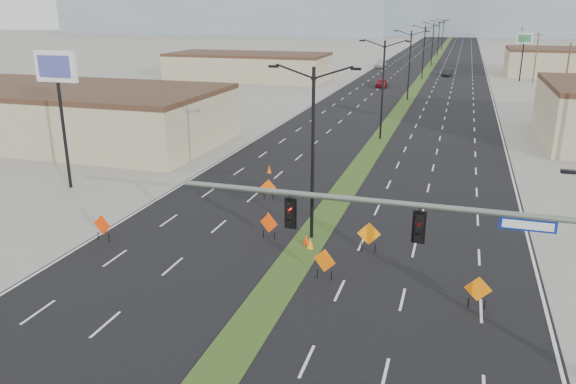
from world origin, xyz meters
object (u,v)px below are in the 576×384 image
(car_mid, at_px, (447,72))
(construction_sign_1, at_px, (269,224))
(streetlight_5, at_px, (439,37))
(pole_sign_east_far, at_px, (524,42))
(car_left, at_px, (381,83))
(cone_3, at_px, (269,169))
(signal_mast, at_px, (470,245))
(streetlight_3, at_px, (424,50))
(streetlight_4, at_px, (433,43))
(cone_1, at_px, (306,240))
(streetlight_0, at_px, (313,149))
(streetlight_6, at_px, (443,33))
(car_far, at_px, (381,64))
(streetlight_1, at_px, (383,87))
(construction_sign_2, at_px, (268,188))
(streetlight_2, at_px, (410,63))
(construction_sign_0, at_px, (102,226))
(cone_0, at_px, (268,216))
(construction_sign_4, at_px, (369,235))
(cone_2, at_px, (310,243))
(construction_sign_3, at_px, (325,262))
(pole_sign_west, at_px, (57,77))
(construction_sign_5, at_px, (478,290))

(car_mid, xyz_separation_m, construction_sign_1, (-6.93, -91.56, 0.21))
(streetlight_5, height_order, pole_sign_east_far, streetlight_5)
(car_left, distance_m, cone_3, 56.99)
(signal_mast, bearing_deg, streetlight_5, 93.26)
(signal_mast, distance_m, car_mid, 100.85)
(streetlight_3, bearing_deg, streetlight_4, 90.00)
(construction_sign_1, height_order, pole_sign_east_far, pole_sign_east_far)
(cone_1, bearing_deg, streetlight_0, 87.13)
(streetlight_6, height_order, pole_sign_east_far, streetlight_6)
(car_far, distance_m, cone_1, 106.36)
(streetlight_1, xyz_separation_m, streetlight_5, (0.00, 112.00, 0.00))
(streetlight_1, relative_size, construction_sign_2, 6.62)
(pole_sign_east_far, bearing_deg, cone_1, -91.64)
(streetlight_2, bearing_deg, construction_sign_0, -100.83)
(cone_0, bearing_deg, signal_mast, -44.82)
(streetlight_6, xyz_separation_m, cone_1, (-0.05, -169.06, -5.12))
(streetlight_0, relative_size, construction_sign_4, 5.73)
(car_mid, height_order, pole_sign_east_far, pole_sign_east_far)
(cone_2, xyz_separation_m, cone_3, (-7.25, 13.95, -0.01))
(car_far, xyz_separation_m, construction_sign_0, (-0.41, -108.84, 0.20))
(streetlight_0, distance_m, streetlight_2, 56.00)
(cone_2, bearing_deg, car_far, 96.13)
(signal_mast, bearing_deg, car_mid, 92.28)
(construction_sign_3, bearing_deg, streetlight_6, 109.04)
(streetlight_5, xyz_separation_m, construction_sign_1, (-2.38, -140.87, -4.48))
(streetlight_2, height_order, construction_sign_4, streetlight_2)
(cone_3, bearing_deg, streetlight_6, 87.46)
(construction_sign_2, xyz_separation_m, pole_sign_east_far, (22.64, 79.60, 6.26))
(construction_sign_4, relative_size, cone_2, 2.55)
(signal_mast, xyz_separation_m, construction_sign_4, (-5.00, 8.98, -3.76))
(cone_1, distance_m, cone_2, 0.69)
(construction_sign_4, bearing_deg, pole_sign_west, 160.85)
(construction_sign_5, bearing_deg, pole_sign_east_far, 84.11)
(streetlight_5, xyz_separation_m, cone_2, (0.34, -141.62, -5.08))
(streetlight_6, distance_m, construction_sign_4, 169.12)
(construction_sign_0, height_order, cone_1, construction_sign_0)
(streetlight_1, height_order, streetlight_4, same)
(streetlight_2, bearing_deg, car_left, 113.55)
(streetlight_5, distance_m, cone_1, 141.15)
(streetlight_0, bearing_deg, car_mid, 87.13)
(signal_mast, distance_m, car_far, 116.47)
(construction_sign_1, relative_size, construction_sign_5, 1.00)
(construction_sign_0, relative_size, construction_sign_1, 1.05)
(streetlight_2, height_order, cone_0, streetlight_2)
(streetlight_5, relative_size, construction_sign_0, 5.99)
(streetlight_2, bearing_deg, construction_sign_2, -95.38)
(streetlight_0, xyz_separation_m, streetlight_4, (0.00, 112.00, 0.00))
(car_mid, xyz_separation_m, cone_3, (-11.46, -78.35, -0.39))
(streetlight_6, xyz_separation_m, car_mid, (4.55, -77.32, -4.69))
(streetlight_2, distance_m, construction_sign_2, 50.57)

